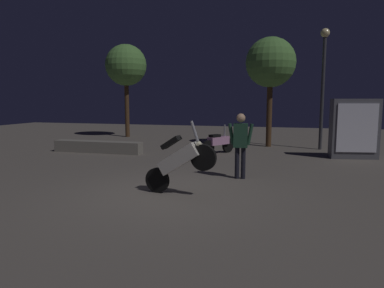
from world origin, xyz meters
name	(u,v)px	position (x,y,z in m)	size (l,w,h in m)	color
ground_plane	(167,194)	(0.00, 0.00, 0.00)	(40.00, 40.00, 0.00)	#605951
motorcycle_white_foreground	(179,161)	(0.28, 0.02, 0.74)	(1.66, 0.42, 1.63)	black
motorcycle_pink_parked_left	(218,142)	(-0.06, 6.01, 0.44)	(0.96, 1.47, 1.11)	black
person_rider_beside	(241,140)	(1.33, 1.97, 1.03)	(0.67, 0.27, 1.71)	black
streetlamp_near	(323,73)	(3.81, 8.35, 3.13)	(0.36, 0.36, 4.92)	#38383D
tree_left_bg	(126,66)	(-6.19, 10.78, 3.91)	(2.24, 2.24, 5.07)	#4C331E
tree_center_bg	(271,63)	(1.67, 8.70, 3.63)	(2.15, 2.15, 4.75)	#4C331E
kiosk_billboard	(354,129)	(4.75, 6.25, 1.05)	(1.66, 0.78, 2.10)	#595960
planter_wall_low	(98,147)	(-4.69, 5.06, 0.23)	(3.64, 0.50, 0.45)	gray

